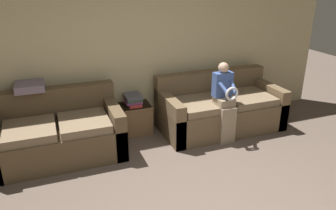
# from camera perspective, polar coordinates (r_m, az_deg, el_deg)

# --- Properties ---
(wall_back) EXTENTS (6.72, 0.06, 2.55)m
(wall_back) POSITION_cam_1_polar(r_m,az_deg,el_deg) (5.10, -5.54, 9.74)
(wall_back) COLOR #C6B789
(wall_back) RESTS_ON ground_plane
(couch_main) EXTENTS (1.92, 0.95, 0.87)m
(couch_main) POSITION_cam_1_polar(r_m,az_deg,el_deg) (5.33, 8.92, -0.68)
(couch_main) COLOR brown
(couch_main) RESTS_ON ground_plane
(couch_side) EXTENTS (1.68, 0.95, 0.88)m
(couch_side) POSITION_cam_1_polar(r_m,az_deg,el_deg) (4.70, -18.56, -4.82)
(couch_side) COLOR brown
(couch_side) RESTS_ON ground_plane
(child_left_seated) EXTENTS (0.28, 0.37, 1.17)m
(child_left_seated) POSITION_cam_1_polar(r_m,az_deg,el_deg) (4.82, 9.87, 0.97)
(child_left_seated) COLOR gray
(child_left_seated) RESTS_ON ground_plane
(side_shelf) EXTENTS (0.54, 0.41, 0.46)m
(side_shelf) POSITION_cam_1_polar(r_m,az_deg,el_deg) (5.15, -5.97, -2.32)
(side_shelf) COLOR brown
(side_shelf) RESTS_ON ground_plane
(book_stack) EXTENTS (0.25, 0.32, 0.17)m
(book_stack) POSITION_cam_1_polar(r_m,az_deg,el_deg) (5.03, -6.06, 0.97)
(book_stack) COLOR #BC3833
(book_stack) RESTS_ON side_shelf
(throw_pillow) EXTENTS (0.37, 0.37, 0.10)m
(throw_pillow) POSITION_cam_1_polar(r_m,az_deg,el_deg) (4.79, -22.95, 2.98)
(throw_pillow) COLOR slate
(throw_pillow) RESTS_ON couch_side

